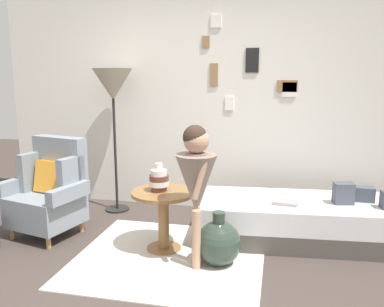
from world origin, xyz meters
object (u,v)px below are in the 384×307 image
side_table (163,208)px  demijohn_near (218,243)px  vase_striped (159,180)px  book_on_daybed (285,202)px  armchair (50,191)px  person_child (196,177)px  daybed (301,220)px  floor_lamp (113,88)px

side_table → demijohn_near: bearing=-18.9°
vase_striped → book_on_daybed: bearing=17.4°
side_table → vase_striped: size_ratio=2.25×
armchair → person_child: (1.58, -0.40, 0.33)m
side_table → book_on_daybed: (1.08, 0.35, 0.02)m
daybed → demijohn_near: demijohn_near is taller
vase_striped → armchair: bearing=173.5°
daybed → floor_lamp: size_ratio=1.18×
daybed → book_on_daybed: bearing=-138.4°
daybed → vase_striped: bearing=-159.0°
person_child → armchair: bearing=165.8°
side_table → book_on_daybed: side_table is taller
book_on_daybed → person_child: bearing=-139.6°
vase_striped → person_child: 0.49m
armchair → floor_lamp: 1.33m
daybed → floor_lamp: 2.47m
daybed → person_child: 1.29m
armchair → vase_striped: size_ratio=3.79×
armchair → person_child: person_child is taller
daybed → person_child: bearing=-139.4°
armchair → floor_lamp: floor_lamp is taller
vase_striped → demijohn_near: 0.76m
armchair → person_child: 1.66m
vase_striped → demijohn_near: (0.57, -0.18, -0.47)m
vase_striped → demijohn_near: bearing=-17.9°
person_child → daybed: bearing=40.6°
demijohn_near → person_child: bearing=-155.4°
floor_lamp → demijohn_near: bearing=-38.9°
demijohn_near → book_on_daybed: bearing=44.4°
armchair → side_table: size_ratio=1.69×
armchair → demijohn_near: armchair is taller
daybed → side_table: side_table is taller
book_on_daybed → side_table: bearing=-162.0°
daybed → person_child: person_child is taller
armchair → book_on_daybed: size_ratio=4.41×
vase_striped → book_on_daybed: size_ratio=1.16×
floor_lamp → person_child: 1.83m
floor_lamp → side_table: bearing=-47.7°
book_on_daybed → demijohn_near: 0.80m
person_child → floor_lamp: bearing=135.2°
person_child → side_table: bearing=143.6°
floor_lamp → demijohn_near: (1.39, -1.12, -1.24)m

